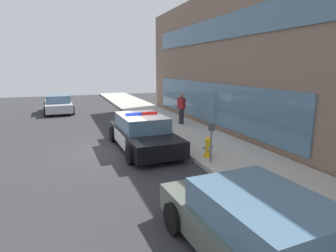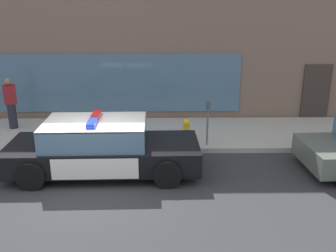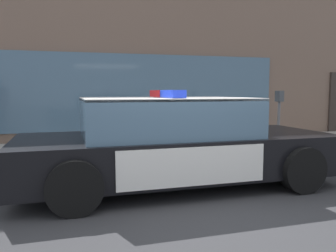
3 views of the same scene
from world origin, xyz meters
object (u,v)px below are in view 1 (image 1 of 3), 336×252
(car_far_lane, at_px, (58,104))
(pedestrian_on_sidewalk, at_px, (181,109))
(car_down_street, at_px, (262,232))
(parking_meter, at_px, (211,136))
(police_cruiser, at_px, (143,132))
(fire_hydrant, at_px, (208,147))

(car_far_lane, height_order, pedestrian_on_sidewalk, pedestrian_on_sidewalk)
(car_down_street, relative_size, parking_meter, 3.36)
(car_down_street, height_order, pedestrian_on_sidewalk, pedestrian_on_sidewalk)
(car_down_street, bearing_deg, parking_meter, 158.24)
(parking_meter, bearing_deg, car_far_lane, -161.02)
(car_down_street, height_order, parking_meter, parking_meter)
(police_cruiser, height_order, pedestrian_on_sidewalk, pedestrian_on_sidewalk)
(car_down_street, height_order, car_far_lane, same)
(fire_hydrant, xyz_separation_m, car_down_street, (5.14, -1.79, 0.13))
(fire_hydrant, height_order, parking_meter, parking_meter)
(car_down_street, bearing_deg, police_cruiser, 177.15)
(parking_meter, bearing_deg, police_cruiser, -151.80)
(fire_hydrant, distance_m, pedestrian_on_sidewalk, 5.97)
(pedestrian_on_sidewalk, height_order, parking_meter, pedestrian_on_sidewalk)
(pedestrian_on_sidewalk, distance_m, parking_meter, 6.58)
(fire_hydrant, relative_size, car_down_street, 0.16)
(police_cruiser, relative_size, car_down_street, 1.09)
(police_cruiser, xyz_separation_m, parking_meter, (2.89, 1.55, 0.40))
(parking_meter, bearing_deg, car_down_street, -19.10)
(police_cruiser, distance_m, car_far_lane, 11.71)
(car_far_lane, bearing_deg, police_cruiser, -165.94)
(police_cruiser, relative_size, pedestrian_on_sidewalk, 2.86)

